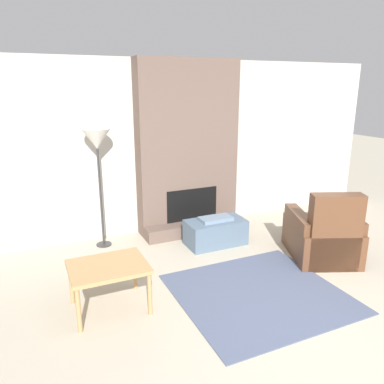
# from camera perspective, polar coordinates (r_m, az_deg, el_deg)

# --- Properties ---
(ground_plane) EXTENTS (24.00, 24.00, 0.00)m
(ground_plane) POSITION_cam_1_polar(r_m,az_deg,el_deg) (3.75, 21.00, -21.47)
(ground_plane) COLOR #B2A893
(wall_back) EXTENTS (7.15, 0.06, 2.60)m
(wall_back) POSITION_cam_1_polar(r_m,az_deg,el_deg) (5.91, -1.39, 7.01)
(wall_back) COLOR #BCB7AD
(wall_back) RESTS_ON ground_plane
(fireplace) EXTENTS (1.58, 0.57, 2.60)m
(fireplace) POSITION_cam_1_polar(r_m,az_deg,el_deg) (5.73, -0.58, 6.01)
(fireplace) COLOR brown
(fireplace) RESTS_ON ground_plane
(ottoman) EXTENTS (0.84, 0.45, 0.41)m
(ottoman) POSITION_cam_1_polar(r_m,az_deg,el_deg) (5.42, 3.60, -6.06)
(ottoman) COLOR slate
(ottoman) RESTS_ON ground_plane
(armchair) EXTENTS (1.09, 1.19, 0.97)m
(armchair) POSITION_cam_1_polar(r_m,az_deg,el_deg) (5.24, 19.39, -6.50)
(armchair) COLOR brown
(armchair) RESTS_ON ground_plane
(side_table) EXTENTS (0.76, 0.61, 0.49)m
(side_table) POSITION_cam_1_polar(r_m,az_deg,el_deg) (3.91, -12.64, -11.58)
(side_table) COLOR tan
(side_table) RESTS_ON ground_plane
(floor_lamp_left) EXTENTS (0.38, 0.38, 1.66)m
(floor_lamp_left) POSITION_cam_1_polar(r_m,az_deg,el_deg) (5.19, -14.29, 7.24)
(floor_lamp_left) COLOR #333333
(floor_lamp_left) RESTS_ON ground_plane
(area_rug) EXTENTS (1.76, 1.65, 0.01)m
(area_rug) POSITION_cam_1_polar(r_m,az_deg,el_deg) (4.34, 10.17, -14.96)
(area_rug) COLOR #4C5670
(area_rug) RESTS_ON ground_plane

